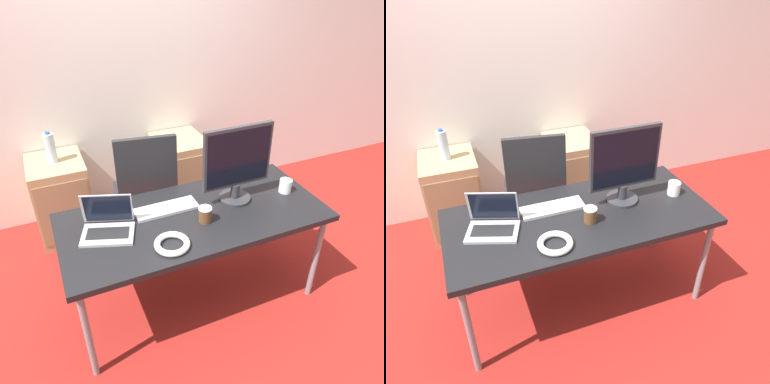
# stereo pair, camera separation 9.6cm
# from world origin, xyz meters

# --- Properties ---
(ground_plane) EXTENTS (14.00, 14.00, 0.00)m
(ground_plane) POSITION_xyz_m (0.00, 0.00, 0.00)
(ground_plane) COLOR maroon
(wall_back) EXTENTS (10.00, 0.05, 2.60)m
(wall_back) POSITION_xyz_m (0.00, 1.46, 1.30)
(wall_back) COLOR silver
(wall_back) RESTS_ON ground_plane
(desk) EXTENTS (1.69, 0.76, 0.74)m
(desk) POSITION_xyz_m (0.00, 0.00, 0.69)
(desk) COLOR black
(desk) RESTS_ON ground_plane
(office_chair) EXTENTS (0.56, 0.59, 1.09)m
(office_chair) POSITION_xyz_m (-0.12, 0.70, 0.41)
(office_chair) COLOR #232326
(office_chair) RESTS_ON ground_plane
(cabinet_left) EXTENTS (0.45, 0.51, 0.71)m
(cabinet_left) POSITION_xyz_m (-0.74, 1.17, 0.36)
(cabinet_left) COLOR tan
(cabinet_left) RESTS_ON ground_plane
(cabinet_right) EXTENTS (0.45, 0.51, 0.71)m
(cabinet_right) POSITION_xyz_m (0.37, 1.17, 0.36)
(cabinet_right) COLOR tan
(cabinet_right) RESTS_ON ground_plane
(water_bottle) EXTENTS (0.08, 0.08, 0.26)m
(water_bottle) POSITION_xyz_m (-0.74, 1.17, 0.84)
(water_bottle) COLOR silver
(water_bottle) RESTS_ON cabinet_left
(laptop_center) EXTENTS (0.36, 0.32, 0.22)m
(laptop_center) POSITION_xyz_m (-0.54, 0.05, 0.79)
(laptop_center) COLOR #ADADB2
(laptop_center) RESTS_ON desk
(monitor) EXTENTS (0.48, 0.21, 0.53)m
(monitor) POSITION_xyz_m (0.32, 0.06, 1.01)
(monitor) COLOR #2D2D33
(monitor) RESTS_ON desk
(keyboard) EXTENTS (0.41, 0.14, 0.02)m
(keyboard) POSITION_xyz_m (-0.14, 0.12, 0.75)
(keyboard) COLOR #BCBCC1
(keyboard) RESTS_ON desk
(coffee_cup_white) EXTENTS (0.09, 0.09, 0.09)m
(coffee_cup_white) POSITION_xyz_m (0.69, 0.00, 0.79)
(coffee_cup_white) COLOR white
(coffee_cup_white) RESTS_ON desk
(coffee_cup_brown) EXTENTS (0.08, 0.08, 0.10)m
(coffee_cup_brown) POSITION_xyz_m (0.03, -0.09, 0.79)
(coffee_cup_brown) COLOR brown
(coffee_cup_brown) RESTS_ON desk
(cable_coil) EXTENTS (0.21, 0.21, 0.04)m
(cable_coil) POSITION_xyz_m (-0.24, -0.23, 0.76)
(cable_coil) COLOR white
(cable_coil) RESTS_ON desk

